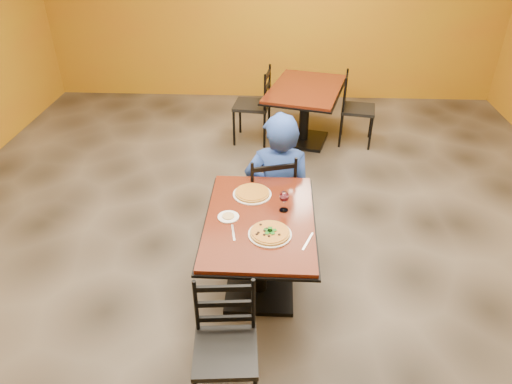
# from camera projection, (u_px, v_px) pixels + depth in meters

# --- Properties ---
(floor) EXTENTS (7.00, 8.00, 0.01)m
(floor) POSITION_uv_depth(u_px,v_px,m) (262.00, 252.00, 4.24)
(floor) COLOR black
(floor) RESTS_ON ground
(table_main) EXTENTS (0.83, 1.23, 0.75)m
(table_main) POSITION_uv_depth(u_px,v_px,m) (260.00, 238.00, 3.52)
(table_main) COLOR #5A1B0E
(table_main) RESTS_ON floor
(table_second) EXTENTS (1.17, 1.48, 0.75)m
(table_second) POSITION_uv_depth(u_px,v_px,m) (305.00, 101.00, 5.90)
(table_second) COLOR #5A1B0E
(table_second) RESTS_ON floor
(chair_main_near) EXTENTS (0.42, 0.42, 0.86)m
(chair_main_near) POSITION_uv_depth(u_px,v_px,m) (226.00, 353.00, 2.79)
(chair_main_near) COLOR black
(chair_main_near) RESTS_ON floor
(chair_main_far) EXTENTS (0.52, 0.52, 0.93)m
(chair_main_far) POSITION_uv_depth(u_px,v_px,m) (268.00, 195.00, 4.21)
(chair_main_far) COLOR black
(chair_main_far) RESTS_ON floor
(chair_second_left) EXTENTS (0.49, 0.49, 0.98)m
(chair_second_left) POSITION_uv_depth(u_px,v_px,m) (252.00, 105.00, 5.97)
(chair_second_left) COLOR black
(chair_second_left) RESTS_ON floor
(chair_second_right) EXTENTS (0.48, 0.48, 0.93)m
(chair_second_right) POSITION_uv_depth(u_px,v_px,m) (358.00, 110.00, 5.92)
(chair_second_right) COLOR black
(chair_second_right) RESTS_ON floor
(diner) EXTENTS (0.63, 0.41, 1.26)m
(diner) POSITION_uv_depth(u_px,v_px,m) (279.00, 178.00, 4.14)
(diner) COLOR #1C489A
(diner) RESTS_ON floor
(plate_main) EXTENTS (0.31, 0.31, 0.01)m
(plate_main) POSITION_uv_depth(u_px,v_px,m) (270.00, 234.00, 3.24)
(plate_main) COLOR white
(plate_main) RESTS_ON table_main
(pizza_main) EXTENTS (0.28, 0.28, 0.02)m
(pizza_main) POSITION_uv_depth(u_px,v_px,m) (270.00, 233.00, 3.24)
(pizza_main) COLOR maroon
(pizza_main) RESTS_ON plate_main
(plate_far) EXTENTS (0.31, 0.31, 0.01)m
(plate_far) POSITION_uv_depth(u_px,v_px,m) (252.00, 194.00, 3.68)
(plate_far) COLOR white
(plate_far) RESTS_ON table_main
(pizza_far) EXTENTS (0.28, 0.28, 0.02)m
(pizza_far) POSITION_uv_depth(u_px,v_px,m) (252.00, 193.00, 3.68)
(pizza_far) COLOR #B88723
(pizza_far) RESTS_ON plate_far
(side_plate) EXTENTS (0.16, 0.16, 0.01)m
(side_plate) POSITION_uv_depth(u_px,v_px,m) (228.00, 217.00, 3.42)
(side_plate) COLOR white
(side_plate) RESTS_ON table_main
(dip) EXTENTS (0.09, 0.09, 0.01)m
(dip) POSITION_uv_depth(u_px,v_px,m) (228.00, 216.00, 3.42)
(dip) COLOR tan
(dip) RESTS_ON side_plate
(wine_glass) EXTENTS (0.08, 0.08, 0.18)m
(wine_glass) POSITION_uv_depth(u_px,v_px,m) (284.00, 200.00, 3.46)
(wine_glass) COLOR white
(wine_glass) RESTS_ON table_main
(fork) EXTENTS (0.05, 0.19, 0.00)m
(fork) POSITION_uv_depth(u_px,v_px,m) (233.00, 232.00, 3.27)
(fork) COLOR silver
(fork) RESTS_ON table_main
(knife) EXTENTS (0.09, 0.20, 0.00)m
(knife) POSITION_uv_depth(u_px,v_px,m) (308.00, 241.00, 3.18)
(knife) COLOR silver
(knife) RESTS_ON table_main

